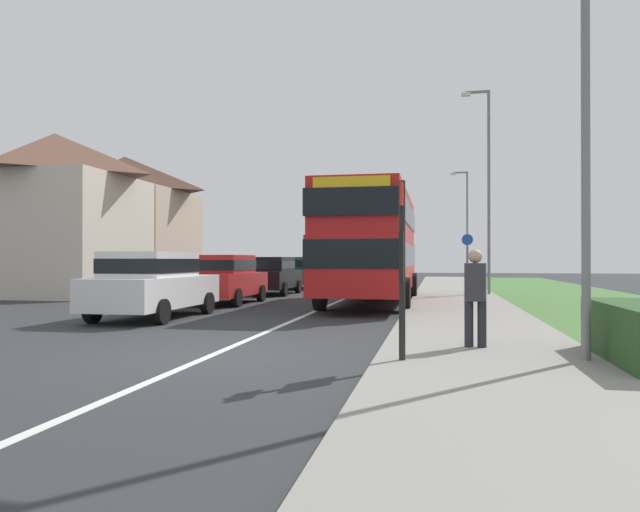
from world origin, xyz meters
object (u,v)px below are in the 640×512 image
at_px(parked_car_red, 225,277).
at_px(parked_car_black, 271,274).
at_px(bus_stop_sign, 402,257).
at_px(street_lamp_far, 466,219).
at_px(double_decker_bus, 372,241).
at_px(street_lamp_mid, 486,180).
at_px(pedestrian_at_stop, 475,293).
at_px(street_lamp_near, 577,87).
at_px(parked_car_white, 153,282).
at_px(parked_car_dark_green, 299,271).
at_px(cycle_route_sign, 467,262).

distance_m(parked_car_red, parked_car_black, 5.52).
height_order(bus_stop_sign, street_lamp_far, street_lamp_far).
bearing_deg(double_decker_bus, street_lamp_mid, 49.16).
xyz_separation_m(pedestrian_at_stop, street_lamp_near, (1.30, -0.96, 2.92)).
relative_size(pedestrian_at_stop, street_lamp_near, 0.25).
xyz_separation_m(bus_stop_sign, street_lamp_far, (2.36, 31.24, 2.64)).
xyz_separation_m(parked_car_black, street_lamp_far, (8.90, 15.01, 3.29)).
height_order(parked_car_white, street_lamp_far, street_lamp_far).
bearing_deg(parked_car_white, double_decker_bus, 49.80).
bearing_deg(parked_car_red, double_decker_bus, 10.28).
relative_size(double_decker_bus, parked_car_white, 2.24).
distance_m(parked_car_red, street_lamp_far, 22.63).
bearing_deg(street_lamp_near, street_lamp_far, 90.03).
bearing_deg(bus_stop_sign, parked_car_black, 111.94).
bearing_deg(street_lamp_near, pedestrian_at_stop, 143.67).
xyz_separation_m(parked_car_white, parked_car_black, (0.12, 10.53, -0.04)).
bearing_deg(parked_car_black, pedestrian_at_stop, -62.82).
height_order(double_decker_bus, parked_car_white, double_decker_bus).
bearing_deg(double_decker_bus, pedestrian_at_stop, -74.96).
distance_m(parked_car_black, pedestrian_at_stop, 16.66).
bearing_deg(parked_car_white, bus_stop_sign, -40.61).
distance_m(double_decker_bus, pedestrian_at_stop, 10.62).
bearing_deg(pedestrian_at_stop, parked_car_dark_green, 110.66).
xyz_separation_m(double_decker_bus, parked_car_white, (-4.99, -5.90, -1.21)).
height_order(parked_car_red, cycle_route_sign, cycle_route_sign).
distance_m(street_lamp_mid, street_lamp_far, 14.86).
bearing_deg(bus_stop_sign, street_lamp_far, 85.68).
bearing_deg(parked_car_white, street_lamp_far, 70.55).
xyz_separation_m(bus_stop_sign, cycle_route_sign, (1.68, 15.75, -0.11)).
bearing_deg(parked_car_black, parked_car_red, -90.48).
xyz_separation_m(parked_car_red, pedestrian_at_stop, (7.66, -9.30, 0.06)).
relative_size(parked_car_white, pedestrian_at_stop, 2.67).
xyz_separation_m(street_lamp_near, street_lamp_far, (-0.01, 30.79, 0.29)).
height_order(bus_stop_sign, cycle_route_sign, bus_stop_sign).
relative_size(parked_car_black, parked_car_dark_green, 0.92).
xyz_separation_m(parked_car_black, cycle_route_sign, (8.22, -0.49, 0.53)).
xyz_separation_m(parked_car_white, cycle_route_sign, (8.34, 10.04, 0.50)).
bearing_deg(parked_car_dark_green, cycle_route_sign, -35.51).
distance_m(double_decker_bus, street_lamp_mid, 6.85).
bearing_deg(bus_stop_sign, cycle_route_sign, 83.90).
relative_size(cycle_route_sign, street_lamp_near, 0.38).
bearing_deg(parked_car_white, parked_car_dark_green, 89.62).
distance_m(cycle_route_sign, street_lamp_far, 15.76).
bearing_deg(street_lamp_mid, street_lamp_near, -90.34).
bearing_deg(street_lamp_mid, double_decker_bus, -130.84).
distance_m(parked_car_red, cycle_route_sign, 9.69).
xyz_separation_m(parked_car_black, pedestrian_at_stop, (7.61, -14.82, 0.08)).
height_order(parked_car_black, cycle_route_sign, cycle_route_sign).
xyz_separation_m(parked_car_red, parked_car_dark_green, (0.03, 10.90, -0.01)).
distance_m(street_lamp_near, street_lamp_mid, 15.97).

